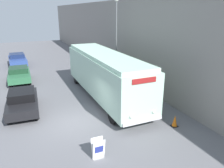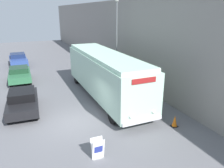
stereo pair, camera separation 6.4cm
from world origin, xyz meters
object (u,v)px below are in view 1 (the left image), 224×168
Objects in this scene: streetlamp at (116,30)px; sign_board at (98,149)px; parked_car_near at (23,101)px; traffic_cone at (175,121)px; parked_car_mid at (19,74)px; parked_car_far at (17,60)px; vintage_bus at (104,73)px.

sign_board is at bearing -118.67° from streetlamp.
traffic_cone is at bearing -31.69° from parked_car_near.
parked_car_far reaches higher than parked_car_mid.
streetlamp is at bearing -52.90° from parked_car_far.
sign_board is 5.17m from traffic_cone.
streetlamp reaches higher than sign_board.
vintage_bus is 7.70m from sign_board.
sign_board is at bearing -114.15° from vintage_bus.
traffic_cone is at bearing 10.66° from sign_board.
vintage_bus is 6.47m from traffic_cone.
streetlamp is 1.74× the size of parked_car_far.
vintage_bus is 6.08m from parked_car_near.
streetlamp is 10.46m from traffic_cone.
parked_car_mid is at bearing 121.86° from traffic_cone.
parked_car_near is 14.06m from parked_car_far.
streetlamp is at bearing 27.74° from parked_car_near.
parked_car_mid is at bearing 93.74° from parked_car_near.
vintage_bus is 11.15× the size of sign_board.
parked_car_near is at bearing -156.10° from streetlamp.
vintage_bus is at bearing -126.53° from streetlamp.
parked_car_mid is 15.02m from traffic_cone.
sign_board is 14.00m from parked_car_mid.
traffic_cone is at bearing -70.74° from parked_car_far.
parked_car_far is (0.03, 6.98, 0.02)m from parked_car_mid.
streetlamp is (5.69, 10.41, 4.26)m from sign_board.
sign_board is 0.23× the size of parked_car_near.
parked_car_mid reaches higher than sign_board.
vintage_bus is 5.20m from streetlamp.
parked_car_near reaches higher than parked_car_mid.
streetlamp is 13.93m from parked_car_far.
parked_car_near is at bearing 144.48° from traffic_cone.
vintage_bus reaches higher than traffic_cone.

